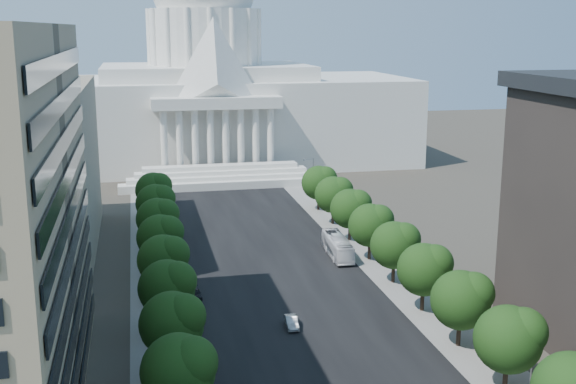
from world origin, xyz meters
TOP-DOWN VIEW (x-y plane):
  - road_asphalt at (0.00, 90.00)m, footprint 30.00×260.00m
  - sidewalk_left at (-19.00, 90.00)m, footprint 8.00×260.00m
  - sidewalk_right at (19.00, 90.00)m, footprint 8.00×260.00m
  - capitol at (0.00, 184.89)m, footprint 120.00×56.00m
  - tree_l_c at (-17.66, 35.81)m, footprint 7.79×7.60m
  - tree_l_d at (-17.66, 47.81)m, footprint 7.79×7.60m
  - tree_l_e at (-17.66, 59.81)m, footprint 7.79×7.60m
  - tree_l_f at (-17.66, 71.81)m, footprint 7.79×7.60m
  - tree_l_g at (-17.66, 83.81)m, footprint 7.79×7.60m
  - tree_l_h at (-17.66, 95.81)m, footprint 7.79×7.60m
  - tree_l_i at (-17.66, 107.81)m, footprint 7.79×7.60m
  - tree_l_j at (-17.66, 119.81)m, footprint 7.79×7.60m
  - tree_r_c at (18.34, 35.81)m, footprint 7.79×7.60m
  - tree_r_d at (18.34, 47.81)m, footprint 7.79×7.60m
  - tree_r_e at (18.34, 59.81)m, footprint 7.79×7.60m
  - tree_r_f at (18.34, 71.81)m, footprint 7.79×7.60m
  - tree_r_g at (18.34, 83.81)m, footprint 7.79×7.60m
  - tree_r_h at (18.34, 95.81)m, footprint 7.79×7.60m
  - tree_r_i at (18.34, 107.81)m, footprint 7.79×7.60m
  - tree_r_j at (18.34, 119.81)m, footprint 7.79×7.60m
  - streetlight_b at (19.90, 35.00)m, footprint 2.61×0.44m
  - streetlight_c at (19.90, 60.00)m, footprint 2.61×0.44m
  - streetlight_d at (19.90, 85.00)m, footprint 2.61×0.44m
  - streetlight_e at (19.90, 110.00)m, footprint 2.61×0.44m
  - streetlight_f at (19.90, 135.00)m, footprint 2.61×0.44m
  - car_silver at (-1.61, 58.02)m, footprint 1.81×4.51m
  - car_dark_b at (-13.50, 71.62)m, footprint 2.07×4.52m
  - city_bus at (13.00, 86.72)m, footprint 3.73×13.33m

SIDE VIEW (x-z plane):
  - road_asphalt at x=0.00m, z-range -0.01..0.01m
  - sidewalk_left at x=-19.00m, z-range -0.01..0.01m
  - sidewalk_right at x=19.00m, z-range -0.01..0.01m
  - car_dark_b at x=-13.50m, z-range 0.00..1.28m
  - car_silver at x=-1.61m, z-range 0.00..1.46m
  - city_bus at x=13.00m, z-range 0.00..3.68m
  - streetlight_b at x=19.90m, z-range 1.32..10.32m
  - streetlight_c at x=19.90m, z-range 1.32..10.32m
  - streetlight_d at x=19.90m, z-range 1.32..10.32m
  - streetlight_e at x=19.90m, z-range 1.32..10.32m
  - streetlight_f at x=19.90m, z-range 1.32..10.32m
  - tree_l_c at x=-17.66m, z-range 1.47..11.44m
  - tree_l_d at x=-17.66m, z-range 1.47..11.44m
  - tree_l_e at x=-17.66m, z-range 1.47..11.44m
  - tree_l_f at x=-17.66m, z-range 1.47..11.44m
  - tree_l_g at x=-17.66m, z-range 1.47..11.44m
  - tree_l_h at x=-17.66m, z-range 1.47..11.44m
  - tree_l_i at x=-17.66m, z-range 1.47..11.44m
  - tree_l_j at x=-17.66m, z-range 1.47..11.44m
  - tree_r_c at x=18.34m, z-range 1.47..11.44m
  - tree_r_d at x=18.34m, z-range 1.47..11.44m
  - tree_r_e at x=18.34m, z-range 1.47..11.44m
  - tree_r_f at x=18.34m, z-range 1.47..11.44m
  - tree_r_g at x=18.34m, z-range 1.47..11.44m
  - tree_r_h at x=18.34m, z-range 1.47..11.44m
  - tree_r_i at x=18.34m, z-range 1.47..11.44m
  - tree_r_j at x=18.34m, z-range 1.47..11.44m
  - capitol at x=0.00m, z-range -16.49..56.51m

